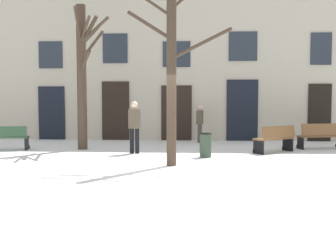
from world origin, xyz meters
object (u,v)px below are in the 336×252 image
litter_bin (205,145)px  bench_near_center_tree (275,139)px  bench_near_lamp (321,136)px  person_strolling (134,124)px  tree_right_of_center (83,72)px  bench_by_litter_bin (3,137)px  tree_near_facade (172,65)px  person_crossing_plaza (200,122)px

litter_bin → bench_near_center_tree: bearing=27.5°
bench_near_lamp → person_strolling: size_ratio=1.01×
tree_right_of_center → litter_bin: bearing=-21.4°
bench_near_center_tree → person_strolling: person_strolling is taller
tree_right_of_center → bench_by_litter_bin: tree_right_of_center is taller
bench_near_lamp → bench_near_center_tree: bench_near_lamp is taller
person_strolling → tree_near_facade: bearing=-56.4°
litter_bin → tree_right_of_center: bearing=158.6°
tree_right_of_center → bench_near_center_tree: 7.17m
bench_near_lamp → person_strolling: (-6.65, -1.65, 0.50)m
bench_near_lamp → bench_near_center_tree: 2.20m
person_crossing_plaza → tree_right_of_center: bearing=-46.4°
litter_bin → person_strolling: bearing=162.8°
bench_near_lamp → tree_near_facade: bearing=23.8°
litter_bin → person_crossing_plaza: (-0.14, 4.28, 0.48)m
tree_near_facade → person_crossing_plaza: (0.83, 5.90, -1.90)m
bench_near_center_tree → person_strolling: size_ratio=0.89×
bench_by_litter_bin → litter_bin: bearing=160.3°
bench_near_lamp → bench_by_litter_bin: 11.52m
tree_near_facade → tree_right_of_center: bearing=135.6°
tree_right_of_center → tree_near_facade: bearing=-44.4°
bench_near_lamp → person_crossing_plaza: (-4.42, 1.89, 0.39)m
bench_near_center_tree → bench_by_litter_bin: bearing=-38.0°
tree_near_facade → person_strolling: tree_near_facade is taller
litter_bin → person_crossing_plaza: 4.31m
bench_by_litter_bin → person_crossing_plaza: 7.67m
litter_bin → bench_near_lamp: bench_near_lamp is taller
person_crossing_plaza → tree_near_facade: bearing=4.4°
bench_by_litter_bin → person_strolling: 4.88m
tree_near_facade → bench_near_center_tree: (3.37, 2.87, -2.29)m
tree_right_of_center → person_crossing_plaza: (4.23, 2.56, -1.93)m
tree_near_facade → tree_right_of_center: size_ratio=0.99×
tree_near_facade → person_strolling: 3.27m
bench_near_center_tree → person_crossing_plaza: person_crossing_plaza is taller
bench_near_lamp → bench_near_center_tree: (-1.89, -1.14, -0.01)m
tree_right_of_center → person_crossing_plaza: 5.31m
litter_bin → bench_near_center_tree: (2.40, 1.25, 0.09)m
litter_bin → person_crossing_plaza: person_crossing_plaza is taller
bench_by_litter_bin → bench_near_lamp: bearing=175.9°
tree_near_facade → person_crossing_plaza: bearing=82.0°
tree_near_facade → bench_near_lamp: tree_near_facade is taller
person_crossing_plaza → bench_near_lamp: bearing=79.3°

